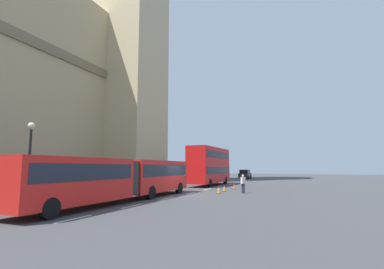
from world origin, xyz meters
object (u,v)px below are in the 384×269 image
(traffic_cone_middle, at_px, (224,189))
(street_lamp, at_px, (29,156))
(articulated_bus, at_px, (122,176))
(double_decker_bus, at_px, (210,164))
(traffic_cone_east, at_px, (234,186))
(pedestrian_near_cones, at_px, (243,183))
(sedan_lead, at_px, (245,174))
(traffic_cone_west, at_px, (219,190))

(traffic_cone_middle, height_order, street_lamp, street_lamp)
(articulated_bus, bearing_deg, double_decker_bus, 0.01)
(double_decker_bus, height_order, traffic_cone_middle, double_decker_bus)
(articulated_bus, xyz_separation_m, traffic_cone_east, (13.92, -4.48, -1.46))
(traffic_cone_middle, height_order, pedestrian_near_cones, pedestrian_near_cones)
(articulated_bus, relative_size, traffic_cone_middle, 28.78)
(traffic_cone_east, relative_size, pedestrian_near_cones, 0.34)
(traffic_cone_east, bearing_deg, articulated_bus, 162.17)
(sedan_lead, xyz_separation_m, traffic_cone_west, (-31.74, -4.32, -0.63))
(traffic_cone_middle, distance_m, street_lamp, 16.96)
(sedan_lead, bearing_deg, articulated_bus, 179.83)
(traffic_cone_west, xyz_separation_m, traffic_cone_middle, (2.18, 0.11, 0.00))
(traffic_cone_middle, bearing_deg, sedan_lead, 8.10)
(articulated_bus, distance_m, double_decker_bus, 18.75)
(double_decker_bus, distance_m, traffic_cone_east, 7.01)
(articulated_bus, distance_m, sedan_lead, 40.07)
(street_lamp, bearing_deg, pedestrian_near_cones, -40.02)
(traffic_cone_east, distance_m, street_lamp, 19.99)
(sedan_lead, distance_m, traffic_cone_middle, 29.87)
(traffic_cone_west, bearing_deg, traffic_cone_east, -0.39)
(double_decker_bus, xyz_separation_m, traffic_cone_east, (-4.81, -4.48, -2.43))
(traffic_cone_west, distance_m, traffic_cone_middle, 2.18)
(double_decker_bus, relative_size, sedan_lead, 2.38)
(traffic_cone_middle, distance_m, traffic_cone_east, 3.43)
(sedan_lead, relative_size, traffic_cone_west, 7.59)
(traffic_cone_west, height_order, traffic_cone_middle, same)
(sedan_lead, bearing_deg, double_decker_bus, 179.66)
(street_lamp, distance_m, pedestrian_near_cones, 17.18)
(articulated_bus, relative_size, sedan_lead, 3.79)
(double_decker_bus, bearing_deg, street_lamp, 168.65)
(sedan_lead, xyz_separation_m, traffic_cone_east, (-26.14, -4.36, -0.63))
(articulated_bus, relative_size, street_lamp, 3.17)
(double_decker_bus, relative_size, traffic_cone_middle, 18.06)
(pedestrian_near_cones, bearing_deg, street_lamp, 139.98)
(traffic_cone_east, bearing_deg, traffic_cone_west, 179.61)
(traffic_cone_east, bearing_deg, traffic_cone_middle, 177.47)
(double_decker_bus, distance_m, pedestrian_near_cones, 11.54)
(sedan_lead, distance_m, traffic_cone_east, 26.51)
(articulated_bus, relative_size, traffic_cone_west, 28.78)
(traffic_cone_west, bearing_deg, traffic_cone_middle, 2.96)
(sedan_lead, xyz_separation_m, pedestrian_near_cones, (-30.72, -6.33, -0.00))
(sedan_lead, relative_size, street_lamp, 0.83)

